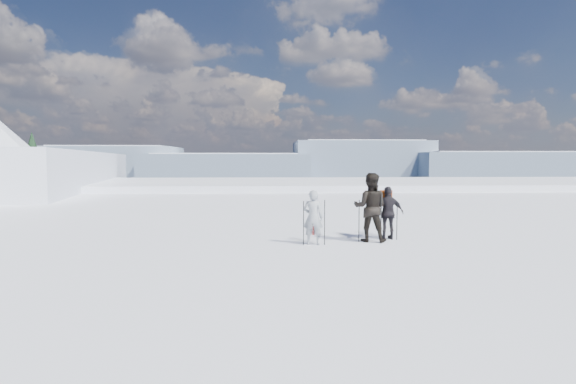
% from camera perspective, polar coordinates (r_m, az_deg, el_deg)
% --- Properties ---
extents(lake_basin, '(820.00, 820.00, 71.62)m').
position_cam_1_polar(lake_basin, '(40.61, 0.08, -8.48)').
color(lake_basin, white).
rests_on(lake_basin, ground).
extents(far_mountain_range, '(770.00, 110.00, 53.00)m').
position_cam_1_polar(far_mountain_range, '(465.55, 1.00, 2.89)').
color(far_mountain_range, slate).
rests_on(far_mountain_range, ground).
extents(skier_grey, '(0.61, 0.46, 1.51)m').
position_cam_1_polar(skier_grey, '(12.33, 3.19, -3.24)').
color(skier_grey, '#969DA4').
rests_on(skier_grey, ground).
extents(skier_dark, '(1.12, 0.98, 1.96)m').
position_cam_1_polar(skier_dark, '(12.97, 10.40, -1.93)').
color(skier_dark, black).
rests_on(skier_dark, ground).
extents(skier_pack, '(0.93, 0.42, 1.55)m').
position_cam_1_polar(skier_pack, '(13.47, 12.62, -2.61)').
color(skier_pack, black).
rests_on(skier_pack, ground).
extents(backpack, '(0.34, 0.20, 0.47)m').
position_cam_1_polar(backpack, '(13.63, 12.36, 1.73)').
color(backpack, '#C24A12').
rests_on(backpack, skier_pack).
extents(ski_poles, '(2.81, 0.69, 1.31)m').
position_cam_1_polar(ski_poles, '(12.82, 8.88, -3.67)').
color(ski_poles, black).
rests_on(ski_poles, ground).
extents(skis_loose, '(0.27, 1.70, 0.03)m').
position_cam_1_polar(skis_loose, '(14.84, 3.13, -4.87)').
color(skis_loose, black).
rests_on(skis_loose, ground).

